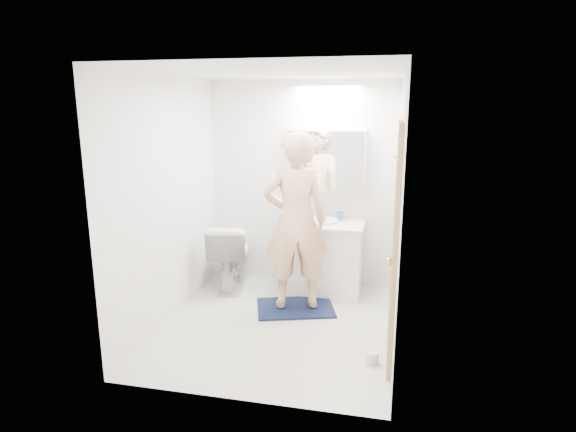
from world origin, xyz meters
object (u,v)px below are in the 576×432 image
(medicine_cabinet, at_px, (327,160))
(soap_bottle_b, at_px, (307,211))
(toilet, at_px, (231,255))
(toothbrush_cup, at_px, (340,216))
(toilet_paper_roll, at_px, (372,357))
(vanity_cabinet, at_px, (321,259))
(soap_bottle_a, at_px, (299,208))
(person, at_px, (296,221))

(medicine_cabinet, relative_size, soap_bottle_b, 4.95)
(toilet, relative_size, soap_bottle_b, 4.46)
(soap_bottle_b, height_order, toothbrush_cup, soap_bottle_b)
(toilet_paper_roll, bearing_deg, vanity_cabinet, 113.88)
(soap_bottle_a, xyz_separation_m, soap_bottle_b, (0.09, 0.03, -0.03))
(soap_bottle_a, bearing_deg, soap_bottle_b, 18.29)
(vanity_cabinet, height_order, toilet, toilet)
(soap_bottle_a, bearing_deg, medicine_cabinet, 10.90)
(toilet, xyz_separation_m, soap_bottle_b, (0.84, 0.30, 0.51))
(vanity_cabinet, height_order, soap_bottle_b, soap_bottle_b)
(vanity_cabinet, distance_m, medicine_cabinet, 1.13)
(toilet, relative_size, toilet_paper_roll, 7.20)
(toothbrush_cup, bearing_deg, soap_bottle_b, 177.09)
(person, distance_m, toilet_paper_roll, 1.55)
(medicine_cabinet, height_order, toilet_paper_roll, medicine_cabinet)
(vanity_cabinet, height_order, person, person)
(medicine_cabinet, xyz_separation_m, person, (-0.20, -0.77, -0.54))
(medicine_cabinet, relative_size, toilet, 1.11)
(toilet, bearing_deg, toothbrush_cup, -176.00)
(person, bearing_deg, vanity_cabinet, -126.12)
(medicine_cabinet, bearing_deg, toilet, -163.04)
(vanity_cabinet, relative_size, soap_bottle_a, 3.77)
(medicine_cabinet, distance_m, toilet_paper_roll, 2.32)
(vanity_cabinet, xyz_separation_m, toilet_paper_roll, (0.65, -1.48, -0.34))
(medicine_cabinet, relative_size, toilet_paper_roll, 8.00)
(soap_bottle_b, xyz_separation_m, toilet_paper_roll, (0.86, -1.66, -0.86))
(soap_bottle_a, distance_m, soap_bottle_b, 0.10)
(toilet, distance_m, soap_bottle_a, 0.97)
(medicine_cabinet, relative_size, soap_bottle_a, 3.69)
(vanity_cabinet, height_order, soap_bottle_a, soap_bottle_a)
(soap_bottle_b, distance_m, toothbrush_cup, 0.40)
(vanity_cabinet, bearing_deg, soap_bottle_a, 153.38)
(vanity_cabinet, relative_size, toilet, 1.14)
(toothbrush_cup, xyz_separation_m, toilet_paper_roll, (0.47, -1.64, -0.82))
(toothbrush_cup, bearing_deg, vanity_cabinet, -139.20)
(medicine_cabinet, height_order, person, person)
(toilet_paper_roll, bearing_deg, toothbrush_cup, 105.97)
(soap_bottle_a, height_order, toothbrush_cup, soap_bottle_a)
(toilet, relative_size, person, 0.43)
(medicine_cabinet, distance_m, toilet, 1.57)
(soap_bottle_b, xyz_separation_m, toothbrush_cup, (0.39, -0.02, -0.04))
(toilet, bearing_deg, toilet_paper_roll, 132.89)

